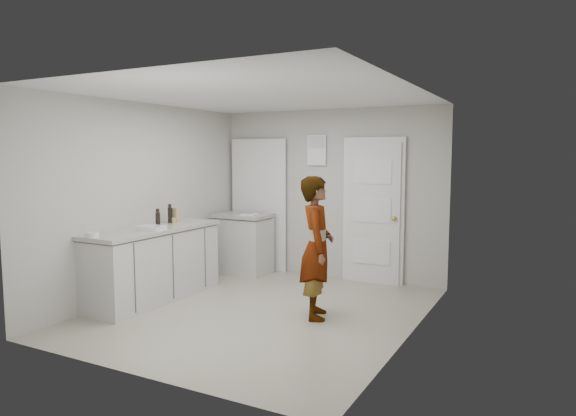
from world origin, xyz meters
The scene contains 12 objects.
ground centered at (0.00, 0.00, 0.00)m, with size 4.00×4.00×0.00m, color #9C9783.
room_shell centered at (-0.17, 1.95, 1.02)m, with size 4.00×4.00×4.00m.
main_counter centered at (-1.45, -0.20, 0.43)m, with size 0.64×1.96×0.93m.
side_counter centered at (-1.25, 1.55, 0.43)m, with size 0.84×0.61×0.93m.
person centered at (0.66, 0.12, 0.80)m, with size 0.58×0.38×1.60m, color silver.
cake_mix_box centered at (-1.50, 0.28, 1.03)m, with size 0.12×0.06×0.20m, color #97794B.
spice_jar centered at (-1.42, 0.16, 0.97)m, with size 0.06×0.06×0.08m, color tan.
oil_cruet_a centered at (-1.45, -0.11, 1.04)m, with size 0.06×0.06×0.23m.
oil_cruet_b centered at (-1.55, 0.23, 1.05)m, with size 0.06×0.06×0.26m.
baking_dish centered at (-1.31, -0.39, 0.95)m, with size 0.33×0.25×0.06m.
egg_bowl centered at (-1.51, -1.10, 0.95)m, with size 0.14×0.14×0.05m.
papers centered at (-1.13, 1.56, 0.93)m, with size 0.22×0.28×0.01m, color white.
Camera 1 is at (3.02, -5.04, 1.83)m, focal length 32.00 mm.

